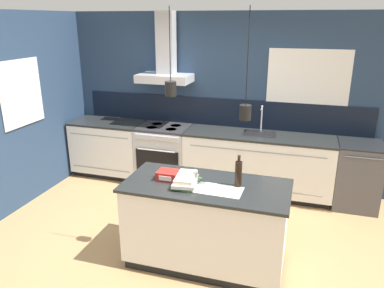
# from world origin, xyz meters

# --- Properties ---
(ground_plane) EXTENTS (16.00, 16.00, 0.00)m
(ground_plane) POSITION_xyz_m (0.00, 0.00, 0.00)
(ground_plane) COLOR #A87F51
(ground_plane) RESTS_ON ground
(wall_back) EXTENTS (5.60, 2.30, 2.60)m
(wall_back) POSITION_xyz_m (-0.05, 2.00, 1.35)
(wall_back) COLOR navy
(wall_back) RESTS_ON ground_plane
(wall_left) EXTENTS (0.08, 3.80, 2.60)m
(wall_left) POSITION_xyz_m (-2.43, 0.70, 1.30)
(wall_left) COLOR navy
(wall_left) RESTS_ON ground_plane
(counter_run_left) EXTENTS (1.17, 0.64, 0.91)m
(counter_run_left) POSITION_xyz_m (-1.79, 1.69, 0.46)
(counter_run_left) COLOR black
(counter_run_left) RESTS_ON ground_plane
(counter_run_sink) EXTENTS (2.15, 0.64, 1.30)m
(counter_run_sink) POSITION_xyz_m (0.65, 1.69, 0.46)
(counter_run_sink) COLOR black
(counter_run_sink) RESTS_ON ground_plane
(oven_range) EXTENTS (0.79, 0.66, 0.91)m
(oven_range) POSITION_xyz_m (-0.81, 1.69, 0.46)
(oven_range) COLOR #B5B5BA
(oven_range) RESTS_ON ground_plane
(dishwasher) EXTENTS (0.58, 0.65, 0.91)m
(dishwasher) POSITION_xyz_m (2.01, 1.69, 0.46)
(dishwasher) COLOR #4C4C51
(dishwasher) RESTS_ON ground_plane
(kitchen_island) EXTENTS (1.67, 0.79, 0.91)m
(kitchen_island) POSITION_xyz_m (0.37, -0.17, 0.46)
(kitchen_island) COLOR black
(kitchen_island) RESTS_ON ground_plane
(bottle_on_island) EXTENTS (0.07, 0.07, 0.33)m
(bottle_on_island) POSITION_xyz_m (0.68, -0.13, 1.05)
(bottle_on_island) COLOR black
(bottle_on_island) RESTS_ON kitchen_island
(book_stack) EXTENTS (0.26, 0.38, 0.10)m
(book_stack) POSITION_xyz_m (0.17, -0.25, 0.96)
(book_stack) COLOR #4C7F4C
(book_stack) RESTS_ON kitchen_island
(red_supply_box) EXTENTS (0.22, 0.18, 0.09)m
(red_supply_box) POSITION_xyz_m (-0.05, -0.17, 0.96)
(red_supply_box) COLOR red
(red_supply_box) RESTS_ON kitchen_island
(paper_pile) EXTENTS (0.49, 0.28, 0.01)m
(paper_pile) POSITION_xyz_m (0.50, -0.27, 0.91)
(paper_pile) COLOR silver
(paper_pile) RESTS_ON kitchen_island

